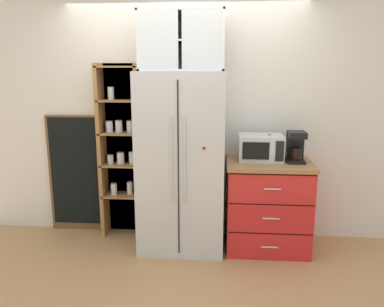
% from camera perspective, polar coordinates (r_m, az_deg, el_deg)
% --- Properties ---
extents(ground_plane, '(10.62, 10.62, 0.00)m').
position_cam_1_polar(ground_plane, '(4.19, -1.42, -13.47)').
color(ground_plane, tan).
extents(wall_back_cream, '(4.93, 0.10, 2.55)m').
position_cam_1_polar(wall_back_cream, '(4.20, -0.93, 4.84)').
color(wall_back_cream, silver).
rests_on(wall_back_cream, ground).
extents(refrigerator, '(0.86, 0.69, 1.82)m').
position_cam_1_polar(refrigerator, '(3.90, -1.47, -1.28)').
color(refrigerator, silver).
rests_on(refrigerator, ground).
extents(pantry_shelf_column, '(0.50, 0.27, 1.90)m').
position_cam_1_polar(pantry_shelf_column, '(4.27, -10.40, 0.67)').
color(pantry_shelf_column, brown).
rests_on(pantry_shelf_column, ground).
extents(counter_cabinet, '(0.85, 0.65, 0.93)m').
position_cam_1_polar(counter_cabinet, '(4.05, 11.17, -7.51)').
color(counter_cabinet, red).
rests_on(counter_cabinet, ground).
extents(microwave, '(0.44, 0.33, 0.26)m').
position_cam_1_polar(microwave, '(3.93, 10.18, 0.87)').
color(microwave, silver).
rests_on(microwave, counter_cabinet).
extents(coffee_maker, '(0.17, 0.20, 0.31)m').
position_cam_1_polar(coffee_maker, '(3.93, 15.21, 1.01)').
color(coffee_maker, black).
rests_on(coffee_maker, counter_cabinet).
extents(mug_charcoal, '(0.11, 0.07, 0.08)m').
position_cam_1_polar(mug_charcoal, '(3.98, 11.40, -0.34)').
color(mug_charcoal, '#2D2D33').
rests_on(mug_charcoal, counter_cabinet).
extents(bottle_clear, '(0.07, 0.07, 0.27)m').
position_cam_1_polar(bottle_clear, '(3.96, 11.43, 0.68)').
color(bottle_clear, silver).
rests_on(bottle_clear, counter_cabinet).
extents(upper_cabinet, '(0.82, 0.32, 0.56)m').
position_cam_1_polar(upper_cabinet, '(3.84, -1.49, 16.41)').
color(upper_cabinet, silver).
rests_on(upper_cabinet, refrigerator).
extents(chalkboard_menu, '(0.60, 0.04, 1.33)m').
position_cam_1_polar(chalkboard_menu, '(4.55, -17.07, -2.86)').
color(chalkboard_menu, brown).
rests_on(chalkboard_menu, ground).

